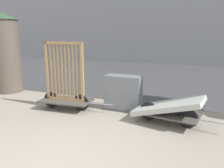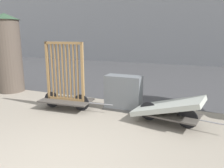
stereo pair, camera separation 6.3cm
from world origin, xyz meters
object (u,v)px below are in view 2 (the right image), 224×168
(bike_cart_with_bedframe, at_px, (66,88))
(advertising_column, at_px, (8,53))
(bike_cart_with_mattress, at_px, (168,108))
(utility_cabinet, at_px, (123,94))

(bike_cart_with_bedframe, bearing_deg, advertising_column, 158.77)
(bike_cart_with_mattress, xyz_separation_m, advertising_column, (-6.20, 0.97, 1.10))
(bike_cart_with_bedframe, xyz_separation_m, advertising_column, (-3.23, 0.97, 0.86))
(bike_cart_with_mattress, distance_m, utility_cabinet, 1.50)
(bike_cart_with_mattress, relative_size, utility_cabinet, 2.09)
(bike_cart_with_bedframe, distance_m, bike_cart_with_mattress, 2.98)
(utility_cabinet, bearing_deg, advertising_column, 175.57)
(bike_cart_with_mattress, xyz_separation_m, utility_cabinet, (-1.37, 0.60, 0.06))
(bike_cart_with_bedframe, height_order, bike_cart_with_mattress, bike_cart_with_bedframe)
(utility_cabinet, height_order, advertising_column, advertising_column)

